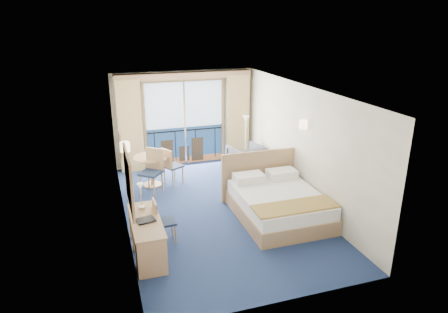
# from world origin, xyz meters

# --- Properties ---
(floor) EXTENTS (6.50, 6.50, 0.00)m
(floor) POSITION_xyz_m (0.00, 0.00, 0.00)
(floor) COLOR navy
(floor) RESTS_ON ground
(room_walls) EXTENTS (4.04, 6.54, 2.72)m
(room_walls) POSITION_xyz_m (0.00, 0.00, 1.78)
(room_walls) COLOR beige
(room_walls) RESTS_ON ground
(balcony_door) EXTENTS (2.36, 0.03, 2.52)m
(balcony_door) POSITION_xyz_m (-0.01, 3.22, 1.14)
(balcony_door) COLOR navy
(balcony_door) RESTS_ON room_walls
(curtain_left) EXTENTS (0.65, 0.22, 2.55)m
(curtain_left) POSITION_xyz_m (-1.55, 3.07, 1.28)
(curtain_left) COLOR tan
(curtain_left) RESTS_ON room_walls
(curtain_right) EXTENTS (0.65, 0.22, 2.55)m
(curtain_right) POSITION_xyz_m (1.55, 3.07, 1.28)
(curtain_right) COLOR tan
(curtain_right) RESTS_ON room_walls
(pelmet) EXTENTS (3.80, 0.25, 0.18)m
(pelmet) POSITION_xyz_m (0.00, 3.10, 2.58)
(pelmet) COLOR #9F8556
(pelmet) RESTS_ON room_walls
(mirror) EXTENTS (0.05, 1.25, 0.95)m
(mirror) POSITION_xyz_m (-1.97, -1.50, 1.55)
(mirror) COLOR #9F8556
(mirror) RESTS_ON room_walls
(wall_print) EXTENTS (0.04, 0.42, 0.52)m
(wall_print) POSITION_xyz_m (-1.97, 0.45, 1.60)
(wall_print) COLOR #9F8556
(wall_print) RESTS_ON room_walls
(sconce_left) EXTENTS (0.18, 0.18, 0.18)m
(sconce_left) POSITION_xyz_m (-1.94, -0.60, 1.85)
(sconce_left) COLOR #FFDDB2
(sconce_left) RESTS_ON room_walls
(sconce_right) EXTENTS (0.18, 0.18, 0.18)m
(sconce_right) POSITION_xyz_m (1.94, -0.15, 1.85)
(sconce_right) COLOR #FFDDB2
(sconce_right) RESTS_ON room_walls
(bed) EXTENTS (1.86, 2.21, 1.17)m
(bed) POSITION_xyz_m (1.13, -0.70, 0.33)
(bed) COLOR #9F8556
(bed) RESTS_ON ground
(nightstand) EXTENTS (0.42, 0.40, 0.54)m
(nightstand) POSITION_xyz_m (1.77, 0.73, 0.27)
(nightstand) COLOR tan
(nightstand) RESTS_ON ground
(phone) EXTENTS (0.20, 0.18, 0.08)m
(phone) POSITION_xyz_m (1.73, 0.73, 0.58)
(phone) COLOR silver
(phone) RESTS_ON nightstand
(armchair) EXTENTS (1.02, 1.03, 0.79)m
(armchair) POSITION_xyz_m (1.42, 1.95, 0.39)
(armchair) COLOR #41454F
(armchair) RESTS_ON ground
(floor_lamp) EXTENTS (0.20, 0.20, 1.48)m
(floor_lamp) POSITION_xyz_m (1.60, 2.48, 1.12)
(floor_lamp) COLOR silver
(floor_lamp) RESTS_ON ground
(desk) EXTENTS (0.52, 1.50, 0.70)m
(desk) POSITION_xyz_m (-1.73, -1.73, 0.39)
(desk) COLOR #9F8556
(desk) RESTS_ON ground
(desk_chair) EXTENTS (0.40, 0.39, 0.88)m
(desk_chair) POSITION_xyz_m (-1.42, -1.00, 0.50)
(desk_chair) COLOR #1E2B46
(desk_chair) RESTS_ON ground
(folder) EXTENTS (0.36, 0.30, 0.03)m
(folder) POSITION_xyz_m (-1.74, -1.38, 0.72)
(folder) COLOR black
(folder) RESTS_ON desk
(desk_lamp) EXTENTS (0.13, 0.13, 0.49)m
(desk_lamp) POSITION_xyz_m (-1.74, -0.87, 1.07)
(desk_lamp) COLOR silver
(desk_lamp) RESTS_ON desk
(round_table) EXTENTS (0.87, 0.87, 0.78)m
(round_table) POSITION_xyz_m (-1.19, 1.83, 0.59)
(round_table) COLOR #9F8556
(round_table) RESTS_ON ground
(table_chair_a) EXTENTS (0.56, 0.56, 0.96)m
(table_chair_a) POSITION_xyz_m (-0.71, 1.79, 0.54)
(table_chair_a) COLOR #1E2B46
(table_chair_a) RESTS_ON ground
(table_chair_b) EXTENTS (0.67, 0.67, 1.10)m
(table_chair_b) POSITION_xyz_m (-1.22, 1.43, 0.62)
(table_chair_b) COLOR #1E2B46
(table_chair_b) RESTS_ON ground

